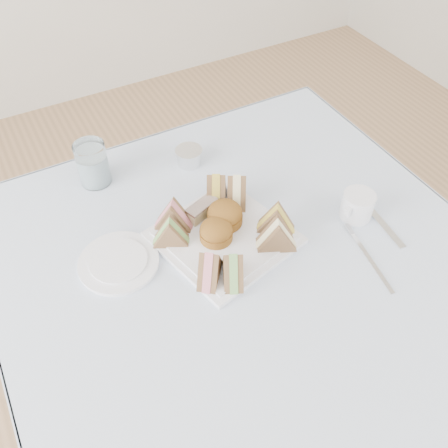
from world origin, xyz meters
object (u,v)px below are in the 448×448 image
table (243,352)px  water_glass (93,164)px  serving_plate (224,238)px  creamer_jug (357,206)px

table → water_glass: (-0.20, 0.40, 0.43)m
serving_plate → water_glass: 0.37m
water_glass → creamer_jug: (0.49, -0.40, -0.02)m
water_glass → serving_plate: bearing=-60.1°
water_glass → creamer_jug: water_glass is taller
serving_plate → table: bearing=-95.2°
serving_plate → creamer_jug: bearing=-28.4°
serving_plate → creamer_jug: 0.31m
serving_plate → creamer_jug: size_ratio=3.58×
table → creamer_jug: bearing=0.7°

